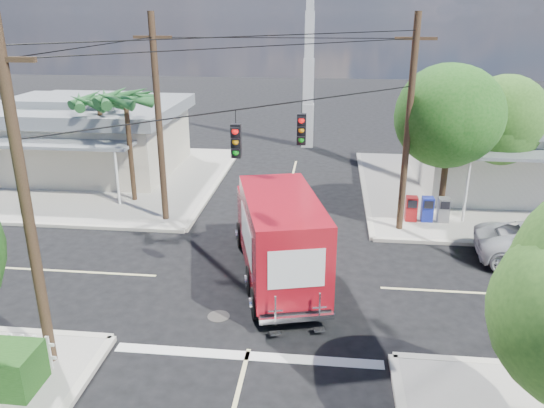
# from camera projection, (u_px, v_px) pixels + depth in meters

# --- Properties ---
(ground) EXTENTS (120.00, 120.00, 0.00)m
(ground) POSITION_uv_depth(u_px,v_px,m) (266.00, 282.00, 18.70)
(ground) COLOR black
(ground) RESTS_ON ground
(sidewalk_ne) EXTENTS (14.12, 14.12, 0.14)m
(sidewalk_ne) POSITION_uv_depth(u_px,v_px,m) (497.00, 192.00, 27.71)
(sidewalk_ne) COLOR #A49E94
(sidewalk_ne) RESTS_ON ground
(sidewalk_nw) EXTENTS (14.12, 14.12, 0.14)m
(sidewalk_nw) POSITION_uv_depth(u_px,v_px,m) (98.00, 179.00, 29.95)
(sidewalk_nw) COLOR #A49E94
(sidewalk_nw) RESTS_ON ground
(road_markings) EXTENTS (32.00, 32.00, 0.01)m
(road_markings) POSITION_uv_depth(u_px,v_px,m) (260.00, 303.00, 17.33)
(road_markings) COLOR beige
(road_markings) RESTS_ON ground
(building_ne) EXTENTS (11.80, 10.20, 4.50)m
(building_ne) POSITION_uv_depth(u_px,v_px,m) (529.00, 146.00, 27.79)
(building_ne) COLOR silver
(building_ne) RESTS_ON sidewalk_ne
(building_nw) EXTENTS (10.80, 10.20, 4.30)m
(building_nw) POSITION_uv_depth(u_px,v_px,m) (87.00, 135.00, 30.81)
(building_nw) COLOR beige
(building_nw) RESTS_ON sidewalk_nw
(radio_tower) EXTENTS (0.80, 0.80, 17.00)m
(radio_tower) POSITION_uv_depth(u_px,v_px,m) (309.00, 64.00, 35.38)
(radio_tower) COLOR silver
(radio_tower) RESTS_ON ground
(tree_ne_front) EXTENTS (4.21, 4.14, 6.66)m
(tree_ne_front) POSITION_uv_depth(u_px,v_px,m) (452.00, 116.00, 22.63)
(tree_ne_front) COLOR #422D1C
(tree_ne_front) RESTS_ON sidewalk_ne
(tree_ne_back) EXTENTS (3.77, 3.66, 5.82)m
(tree_ne_back) POSITION_uv_depth(u_px,v_px,m) (498.00, 121.00, 24.62)
(tree_ne_back) COLOR #422D1C
(tree_ne_back) RESTS_ON sidewalk_ne
(palm_nw_front) EXTENTS (3.01, 3.08, 5.59)m
(palm_nw_front) POSITION_uv_depth(u_px,v_px,m) (126.00, 101.00, 24.74)
(palm_nw_front) COLOR #422D1C
(palm_nw_front) RESTS_ON sidewalk_nw
(palm_nw_back) EXTENTS (3.01, 3.08, 5.19)m
(palm_nw_back) POSITION_uv_depth(u_px,v_px,m) (99.00, 103.00, 26.47)
(palm_nw_back) COLOR #422D1C
(palm_nw_back) RESTS_ON sidewalk_nw
(utility_poles) EXTENTS (12.00, 10.68, 9.00)m
(utility_poles) POSITION_uv_depth(u_px,v_px,m) (226.00, 141.00, 18.76)
(utility_poles) COLOR #473321
(utility_poles) RESTS_ON ground
(vending_boxes) EXTENTS (1.90, 0.50, 1.10)m
(vending_boxes) POSITION_uv_depth(u_px,v_px,m) (427.00, 209.00, 23.58)
(vending_boxes) COLOR #A71417
(vending_boxes) RESTS_ON sidewalk_ne
(delivery_truck) EXTENTS (4.02, 7.83, 3.26)m
(delivery_truck) POSITION_uv_depth(u_px,v_px,m) (278.00, 235.00, 18.46)
(delivery_truck) COLOR black
(delivery_truck) RESTS_ON ground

